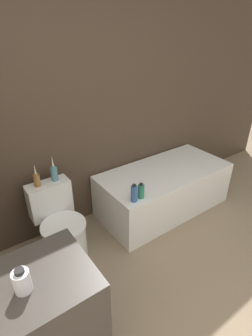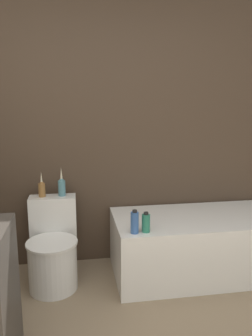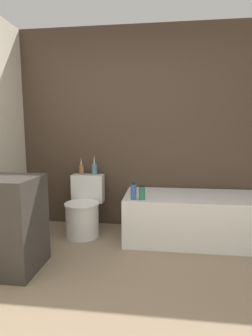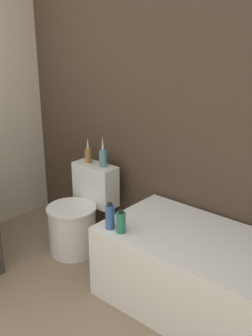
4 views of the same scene
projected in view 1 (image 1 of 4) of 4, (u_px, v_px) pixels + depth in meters
The scene contains 9 objects.
wall_back_tiled at pixel (86, 108), 2.63m from camera, with size 6.40×0.06×2.60m.
bathtub at pixel (163, 189), 3.19m from camera, with size 1.58×0.75×0.54m.
toilet at pixel (61, 229), 2.52m from camera, with size 0.42×0.59×0.72m.
vanity_counter at pixel (34, 335), 1.53m from camera, with size 0.75×0.52×0.87m.
soap_bottle_glass at pixel (22, 281), 1.27m from camera, with size 0.09×0.09×0.14m.
vase_gold at pixel (37, 179), 2.39m from camera, with size 0.06×0.06×0.23m.
vase_silver at pixel (54, 172), 2.48m from camera, with size 0.06×0.06×0.26m.
shampoo_bottle_tall at pixel (134, 194), 2.48m from camera, with size 0.06×0.06×0.19m.
shampoo_bottle_short at pixel (141, 191), 2.54m from camera, with size 0.06×0.06×0.16m.
Camera 1 is at (-1.18, -0.25, 2.02)m, focal length 28.00 mm.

